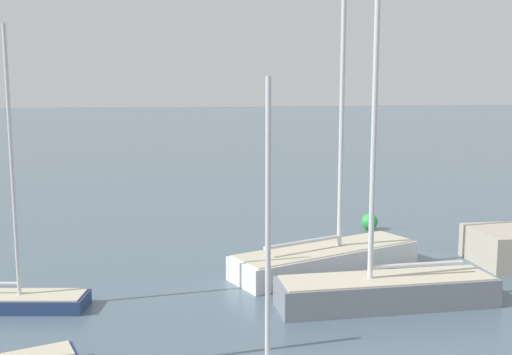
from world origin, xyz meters
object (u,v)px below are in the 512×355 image
(sailboat_5, at_px, (327,255))
(channel_buoy_2, at_px, (370,222))
(sailboat_7, at_px, (7,296))
(sailboat_0, at_px, (386,286))

(sailboat_5, bearing_deg, channel_buoy_2, 34.98)
(sailboat_5, xyz_separation_m, sailboat_7, (-9.92, -0.29, -0.21))
(sailboat_0, height_order, channel_buoy_2, sailboat_0)
(sailboat_7, xyz_separation_m, channel_buoy_2, (14.40, 5.17, 0.01))
(sailboat_0, xyz_separation_m, channel_buoy_2, (4.37, 8.42, -0.22))
(sailboat_0, height_order, sailboat_5, sailboat_5)
(sailboat_7, distance_m, channel_buoy_2, 15.30)
(sailboat_0, height_order, sailboat_7, sailboat_0)
(channel_buoy_2, bearing_deg, sailboat_7, -160.27)
(sailboat_7, bearing_deg, channel_buoy_2, 39.07)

